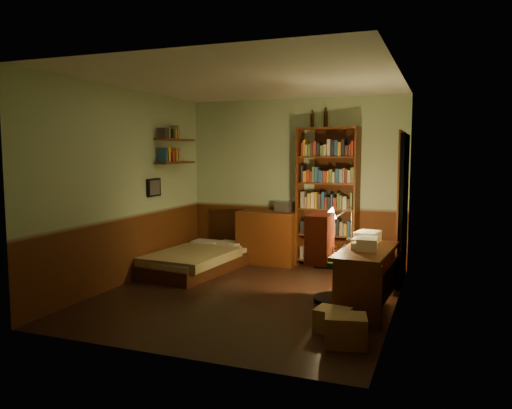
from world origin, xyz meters
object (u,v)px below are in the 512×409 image
(desk, at_px, (366,279))
(cardboard_box_a, at_px, (346,330))
(bookshelf, at_px, (328,198))
(cardboard_box_b, at_px, (333,320))
(dresser, at_px, (268,237))
(mini_stereo, at_px, (285,206))
(desk_lamp, at_px, (352,213))
(office_chair, at_px, (336,261))
(bed, at_px, (197,253))

(desk, relative_size, cardboard_box_a, 3.40)
(bookshelf, distance_m, cardboard_box_b, 3.00)
(dresser, distance_m, cardboard_box_b, 3.14)
(mini_stereo, height_order, bookshelf, bookshelf)
(desk_lamp, xyz_separation_m, office_chair, (-0.10, -0.39, -0.53))
(dresser, relative_size, cardboard_box_a, 2.48)
(bookshelf, bearing_deg, mini_stereo, -176.88)
(mini_stereo, relative_size, desk_lamp, 0.42)
(cardboard_box_a, bearing_deg, desk_lamp, 98.58)
(mini_stereo, relative_size, office_chair, 0.28)
(bookshelf, height_order, cardboard_box_a, bookshelf)
(bookshelf, bearing_deg, desk_lamp, -59.68)
(desk_lamp, bearing_deg, desk, -75.47)
(bed, xyz_separation_m, office_chair, (2.26, -0.82, 0.23))
(office_chair, bearing_deg, mini_stereo, 121.83)
(desk_lamp, height_order, cardboard_box_b, desk_lamp)
(dresser, bearing_deg, office_chair, -47.77)
(desk, bearing_deg, office_chair, 163.91)
(dresser, bearing_deg, cardboard_box_a, -57.16)
(desk_lamp, height_order, cardboard_box_a, desk_lamp)
(desk_lamp, bearing_deg, office_chair, -116.95)
(office_chair, relative_size, cardboard_box_b, 2.97)
(mini_stereo, distance_m, desk, 2.56)
(dresser, xyz_separation_m, cardboard_box_a, (1.80, -2.98, -0.27))
(cardboard_box_b, bearing_deg, dresser, 121.10)
(desk_lamp, distance_m, cardboard_box_b, 1.65)
(mini_stereo, height_order, desk, mini_stereo)
(bed, xyz_separation_m, cardboard_box_a, (2.62, -2.11, -0.12))
(cardboard_box_b, bearing_deg, cardboard_box_a, -59.19)
(bookshelf, bearing_deg, office_chair, -67.57)
(mini_stereo, relative_size, cardboard_box_a, 0.74)
(bed, distance_m, cardboard_box_b, 3.04)
(dresser, xyz_separation_m, desk, (1.81, -1.82, -0.07))
(bookshelf, bearing_deg, dresser, -168.35)
(bookshelf, xyz_separation_m, desk, (0.88, -1.91, -0.72))
(bed, height_order, desk, desk)
(office_chair, distance_m, cardboard_box_a, 1.39)
(office_chair, bearing_deg, desk, -21.55)
(desk, distance_m, cardboard_box_b, 0.91)
(bed, bearing_deg, desk_lamp, -2.45)
(cardboard_box_a, bearing_deg, cardboard_box_b, 120.81)
(office_chair, bearing_deg, cardboard_box_a, -76.20)
(mini_stereo, distance_m, cardboard_box_a, 3.56)
(bed, height_order, dresser, dresser)
(bed, relative_size, mini_stereo, 6.42)
(bed, relative_size, desk, 1.39)
(mini_stereo, bearing_deg, cardboard_box_b, -45.58)
(bed, xyz_separation_m, dresser, (0.82, 0.87, 0.15))
(bed, xyz_separation_m, desk, (2.63, -0.95, 0.08))
(cardboard_box_a, xyz_separation_m, cardboard_box_b, (-0.18, 0.31, -0.02))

